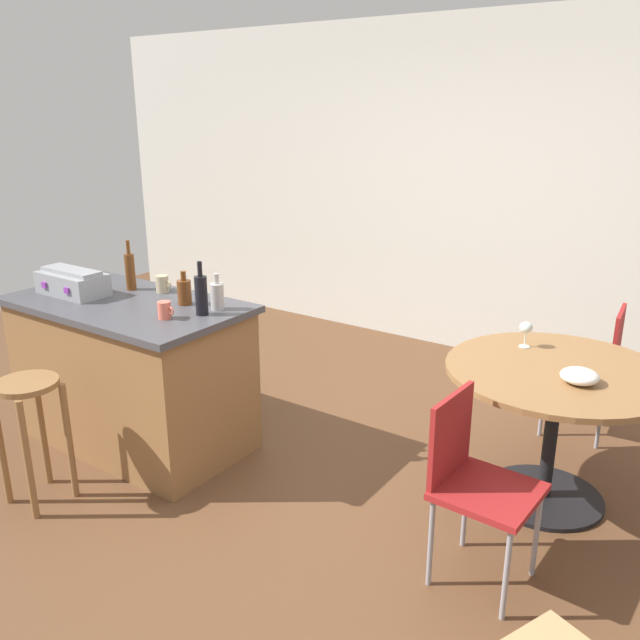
{
  "coord_description": "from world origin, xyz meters",
  "views": [
    {
      "loc": [
        1.97,
        -2.57,
        2.01
      ],
      "look_at": [
        -0.03,
        0.34,
        0.85
      ],
      "focal_mm": 36.92,
      "sensor_mm": 36.0,
      "label": 1
    }
  ],
  "objects_px": {
    "dining_table": "(555,400)",
    "cup_0": "(162,284)",
    "folding_chair_far": "(474,476)",
    "cup_1": "(165,310)",
    "wine_glass": "(526,328)",
    "kitchen_island": "(132,372)",
    "bottle_1": "(217,296)",
    "serving_bowl": "(580,376)",
    "wooden_stool": "(31,416)",
    "toolbox": "(73,282)",
    "bottle_3": "(130,271)",
    "folding_chair_near": "(593,361)",
    "bottle_0": "(184,292)",
    "bottle_2": "(201,294)"
  },
  "relations": [
    {
      "from": "bottle_2",
      "to": "cup_0",
      "type": "height_order",
      "value": "bottle_2"
    },
    {
      "from": "folding_chair_near",
      "to": "cup_1",
      "type": "bearing_deg",
      "value": -136.23
    },
    {
      "from": "dining_table",
      "to": "bottle_2",
      "type": "distance_m",
      "value": 1.94
    },
    {
      "from": "bottle_0",
      "to": "bottle_1",
      "type": "xyz_separation_m",
      "value": [
        0.23,
        0.03,
        0.0
      ]
    },
    {
      "from": "folding_chair_near",
      "to": "bottle_1",
      "type": "bearing_deg",
      "value": -139.32
    },
    {
      "from": "wine_glass",
      "to": "wooden_stool",
      "type": "bearing_deg",
      "value": -138.45
    },
    {
      "from": "cup_1",
      "to": "kitchen_island",
      "type": "bearing_deg",
      "value": 167.65
    },
    {
      "from": "bottle_0",
      "to": "wine_glass",
      "type": "relative_size",
      "value": 1.38
    },
    {
      "from": "bottle_2",
      "to": "folding_chair_near",
      "type": "bearing_deg",
      "value": 42.8
    },
    {
      "from": "kitchen_island",
      "to": "wooden_stool",
      "type": "relative_size",
      "value": 2.14
    },
    {
      "from": "folding_chair_far",
      "to": "bottle_2",
      "type": "bearing_deg",
      "value": 177.49
    },
    {
      "from": "folding_chair_near",
      "to": "bottle_0",
      "type": "distance_m",
      "value": 2.53
    },
    {
      "from": "bottle_2",
      "to": "wine_glass",
      "type": "height_order",
      "value": "bottle_2"
    },
    {
      "from": "kitchen_island",
      "to": "toolbox",
      "type": "xyz_separation_m",
      "value": [
        -0.38,
        -0.08,
        0.53
      ]
    },
    {
      "from": "bottle_0",
      "to": "bottle_3",
      "type": "relative_size",
      "value": 0.63
    },
    {
      "from": "folding_chair_far",
      "to": "serving_bowl",
      "type": "relative_size",
      "value": 4.71
    },
    {
      "from": "cup_1",
      "to": "bottle_1",
      "type": "bearing_deg",
      "value": 67.27
    },
    {
      "from": "folding_chair_far",
      "to": "kitchen_island",
      "type": "bearing_deg",
      "value": 179.92
    },
    {
      "from": "folding_chair_far",
      "to": "bottle_2",
      "type": "xyz_separation_m",
      "value": [
        -1.64,
        0.07,
        0.53
      ]
    },
    {
      "from": "wine_glass",
      "to": "serving_bowl",
      "type": "xyz_separation_m",
      "value": [
        0.37,
        -0.34,
        -0.07
      ]
    },
    {
      "from": "folding_chair_near",
      "to": "folding_chair_far",
      "type": "relative_size",
      "value": 1.0
    },
    {
      "from": "kitchen_island",
      "to": "wooden_stool",
      "type": "height_order",
      "value": "kitchen_island"
    },
    {
      "from": "kitchen_island",
      "to": "bottle_2",
      "type": "relative_size",
      "value": 4.87
    },
    {
      "from": "cup_0",
      "to": "folding_chair_far",
      "type": "bearing_deg",
      "value": -7.01
    },
    {
      "from": "wooden_stool",
      "to": "bottle_2",
      "type": "bearing_deg",
      "value": 60.41
    },
    {
      "from": "toolbox",
      "to": "bottle_3",
      "type": "relative_size",
      "value": 1.42
    },
    {
      "from": "kitchen_island",
      "to": "bottle_1",
      "type": "xyz_separation_m",
      "value": [
        0.56,
        0.19,
        0.53
      ]
    },
    {
      "from": "folding_chair_far",
      "to": "cup_1",
      "type": "relative_size",
      "value": 7.86
    },
    {
      "from": "dining_table",
      "to": "folding_chair_far",
      "type": "distance_m",
      "value": 0.8
    },
    {
      "from": "toolbox",
      "to": "bottle_1",
      "type": "xyz_separation_m",
      "value": [
        0.95,
        0.27,
        0.01
      ]
    },
    {
      "from": "folding_chair_near",
      "to": "bottle_3",
      "type": "height_order",
      "value": "bottle_3"
    },
    {
      "from": "dining_table",
      "to": "cup_1",
      "type": "height_order",
      "value": "cup_1"
    },
    {
      "from": "dining_table",
      "to": "bottle_1",
      "type": "relative_size",
      "value": 5.39
    },
    {
      "from": "bottle_1",
      "to": "bottle_0",
      "type": "bearing_deg",
      "value": -171.85
    },
    {
      "from": "serving_bowl",
      "to": "folding_chair_near",
      "type": "bearing_deg",
      "value": 97.73
    },
    {
      "from": "dining_table",
      "to": "kitchen_island",
      "type": "bearing_deg",
      "value": -161.1
    },
    {
      "from": "bottle_1",
      "to": "serving_bowl",
      "type": "relative_size",
      "value": 1.16
    },
    {
      "from": "dining_table",
      "to": "cup_0",
      "type": "distance_m",
      "value": 2.37
    },
    {
      "from": "wine_glass",
      "to": "serving_bowl",
      "type": "relative_size",
      "value": 0.8
    },
    {
      "from": "folding_chair_near",
      "to": "bottle_3",
      "type": "distance_m",
      "value": 2.93
    },
    {
      "from": "dining_table",
      "to": "cup_0",
      "type": "relative_size",
      "value": 9.78
    },
    {
      "from": "bottle_2",
      "to": "cup_1",
      "type": "bearing_deg",
      "value": -124.81
    },
    {
      "from": "dining_table",
      "to": "folding_chair_near",
      "type": "xyz_separation_m",
      "value": [
        -0.01,
        0.89,
        -0.08
      ]
    },
    {
      "from": "wine_glass",
      "to": "dining_table",
      "type": "bearing_deg",
      "value": -41.0
    },
    {
      "from": "wooden_stool",
      "to": "wine_glass",
      "type": "distance_m",
      "value": 2.65
    },
    {
      "from": "folding_chair_near",
      "to": "toolbox",
      "type": "distance_m",
      "value": 3.24
    },
    {
      "from": "wine_glass",
      "to": "folding_chair_near",
      "type": "bearing_deg",
      "value": 70.89
    },
    {
      "from": "serving_bowl",
      "to": "dining_table",
      "type": "bearing_deg",
      "value": 135.74
    },
    {
      "from": "bottle_3",
      "to": "cup_1",
      "type": "distance_m",
      "value": 0.69
    },
    {
      "from": "folding_chair_near",
      "to": "cup_1",
      "type": "relative_size",
      "value": 7.84
    }
  ]
}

